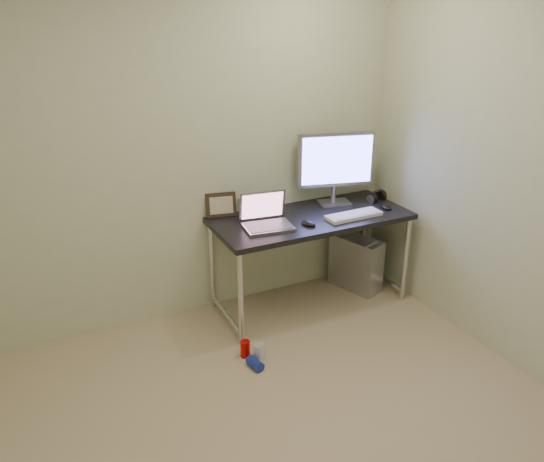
% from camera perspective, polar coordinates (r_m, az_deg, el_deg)
% --- Properties ---
extents(wall_back, '(3.50, 0.02, 2.50)m').
position_cam_1_polar(wall_back, '(3.78, -10.47, 8.07)').
color(wall_back, beige).
rests_on(wall_back, ground).
extents(desk, '(1.49, 0.65, 0.75)m').
position_cam_1_polar(desk, '(4.03, 4.21, 0.53)').
color(desk, black).
rests_on(desk, ground).
extents(tower_computer, '(0.32, 0.47, 0.48)m').
position_cam_1_polar(tower_computer, '(4.49, 8.99, -3.43)').
color(tower_computer, '#B2B3B7').
rests_on(tower_computer, ground).
extents(cable_a, '(0.01, 0.16, 0.69)m').
position_cam_1_polar(cable_a, '(4.55, 7.04, -0.50)').
color(cable_a, black).
rests_on(cable_a, ground).
extents(cable_b, '(0.02, 0.11, 0.71)m').
position_cam_1_polar(cable_b, '(4.59, 8.11, -0.63)').
color(cable_b, black).
rests_on(cable_b, ground).
extents(can_red, '(0.07, 0.07, 0.12)m').
position_cam_1_polar(can_red, '(3.68, -2.90, -12.54)').
color(can_red, '#CC0705').
rests_on(can_red, ground).
extents(can_white, '(0.08, 0.08, 0.13)m').
position_cam_1_polar(can_white, '(3.64, -1.40, -12.96)').
color(can_white, silver).
rests_on(can_white, ground).
extents(can_blue, '(0.09, 0.13, 0.07)m').
position_cam_1_polar(can_blue, '(3.59, -1.84, -14.07)').
color(can_blue, '#1829A1').
rests_on(can_blue, ground).
extents(laptop, '(0.37, 0.32, 0.24)m').
position_cam_1_polar(laptop, '(3.78, -0.66, 1.36)').
color(laptop, '#9E9EA5').
rests_on(laptop, desk).
extents(monitor, '(0.60, 0.23, 0.57)m').
position_cam_1_polar(monitor, '(4.16, 6.87, 7.27)').
color(monitor, '#9E9EA5').
rests_on(monitor, desk).
extents(keyboard, '(0.44, 0.15, 0.03)m').
position_cam_1_polar(keyboard, '(4.00, 8.78, 1.67)').
color(keyboard, silver).
rests_on(keyboard, desk).
extents(mouse_right, '(0.09, 0.12, 0.04)m').
position_cam_1_polar(mouse_right, '(4.22, 12.20, 2.63)').
color(mouse_right, black).
rests_on(mouse_right, desk).
extents(mouse_left, '(0.11, 0.14, 0.04)m').
position_cam_1_polar(mouse_left, '(3.81, 3.95, 0.94)').
color(mouse_left, black).
rests_on(mouse_left, desk).
extents(headphones, '(0.18, 0.10, 0.11)m').
position_cam_1_polar(headphones, '(4.38, 11.15, 3.61)').
color(headphones, black).
rests_on(headphones, desk).
extents(picture_frame, '(0.24, 0.11, 0.18)m').
position_cam_1_polar(picture_frame, '(3.96, -5.52, 2.82)').
color(picture_frame, black).
rests_on(picture_frame, desk).
extents(webcam, '(0.04, 0.03, 0.13)m').
position_cam_1_polar(webcam, '(4.03, -3.28, 3.25)').
color(webcam, silver).
rests_on(webcam, desk).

